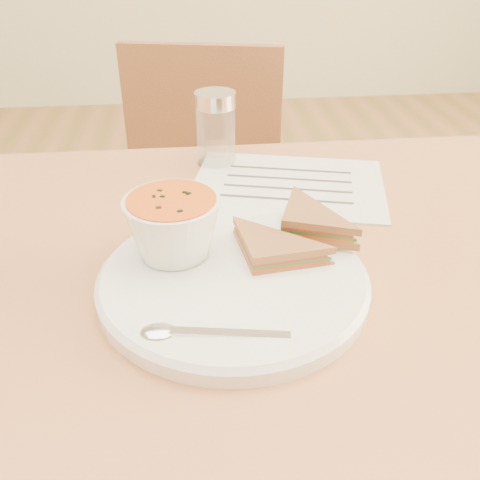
{
  "coord_description": "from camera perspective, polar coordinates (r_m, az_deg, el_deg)",
  "views": [
    {
      "loc": [
        -0.05,
        -0.56,
        1.12
      ],
      "look_at": [
        0.01,
        -0.05,
        0.8
      ],
      "focal_mm": 40.0,
      "sensor_mm": 36.0,
      "label": 1
    }
  ],
  "objects": [
    {
      "name": "chair_far",
      "position": [
        1.28,
        -4.86,
        -0.58
      ],
      "size": [
        0.45,
        0.45,
        0.86
      ],
      "primitive_type": null,
      "rotation": [
        0.0,
        0.0,
        2.93
      ],
      "color": "brown",
      "rests_on": "floor"
    },
    {
      "name": "sandwich_half_b",
      "position": [
        0.63,
        4.35,
        0.98
      ],
      "size": [
        0.12,
        0.12,
        0.03
      ],
      "primitive_type": null,
      "rotation": [
        0.0,
        0.0,
        -0.35
      ],
      "color": "#9A6936",
      "rests_on": "plate"
    },
    {
      "name": "spoon",
      "position": [
        0.52,
        -2.92,
        -9.93
      ],
      "size": [
        0.18,
        0.06,
        0.01
      ],
      "primitive_type": null,
      "rotation": [
        0.0,
        0.0,
        -0.14
      ],
      "color": "silver",
      "rests_on": "plate"
    },
    {
      "name": "condiment_shaker",
      "position": [
        0.89,
        -2.6,
        11.77
      ],
      "size": [
        0.08,
        0.08,
        0.12
      ],
      "primitive_type": null,
      "rotation": [
        0.0,
        0.0,
        -0.32
      ],
      "color": "silver",
      "rests_on": "dining_table"
    },
    {
      "name": "soup_bowl",
      "position": [
        0.62,
        -7.11,
        1.11
      ],
      "size": [
        0.14,
        0.14,
        0.08
      ],
      "primitive_type": null,
      "rotation": [
        0.0,
        0.0,
        -0.33
      ],
      "color": "white",
      "rests_on": "plate"
    },
    {
      "name": "sandwich_half_a",
      "position": [
        0.58,
        1.38,
        -3.2
      ],
      "size": [
        0.11,
        0.11,
        0.03
      ],
      "primitive_type": null,
      "rotation": [
        0.0,
        0.0,
        0.13
      ],
      "color": "#9A6936",
      "rests_on": "plate"
    },
    {
      "name": "plate",
      "position": [
        0.61,
        -0.75,
        -4.42
      ],
      "size": [
        0.33,
        0.33,
        0.02
      ],
      "primitive_type": null,
      "rotation": [
        0.0,
        0.0,
        0.08
      ],
      "color": "white",
      "rests_on": "dining_table"
    },
    {
      "name": "dining_table",
      "position": [
        0.93,
        -0.73,
        -20.92
      ],
      "size": [
        1.0,
        0.7,
        0.75
      ],
      "primitive_type": null,
      "color": "#9C5930",
      "rests_on": "floor"
    },
    {
      "name": "paper_menu",
      "position": [
        0.84,
        5.15,
        5.92
      ],
      "size": [
        0.34,
        0.28,
        0.0
      ],
      "primitive_type": null,
      "rotation": [
        0.0,
        0.0,
        -0.24
      ],
      "color": "white",
      "rests_on": "dining_table"
    }
  ]
}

